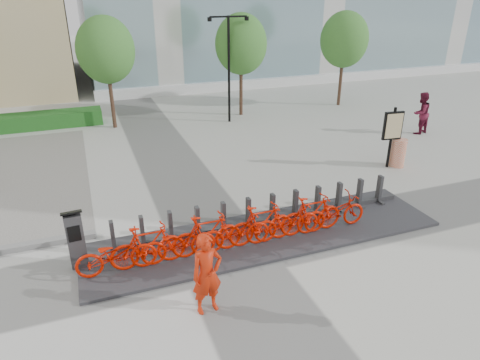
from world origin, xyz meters
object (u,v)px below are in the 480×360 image
object	(u,v)px
pedestrian	(421,113)
worker_red	(207,274)
construction_barrel	(398,153)
map_sign	(393,128)
bike_0	(116,254)
kiosk	(76,239)

from	to	relation	value
pedestrian	worker_red	bearing A→B (deg)	18.44
construction_barrel	map_sign	size ratio (longest dim) A/B	0.46
pedestrian	bike_0	bearing A→B (deg)	9.29
pedestrian	construction_barrel	distance (m)	4.67
map_sign	kiosk	bearing A→B (deg)	-160.08
construction_barrel	pedestrian	bearing A→B (deg)	39.33
bike_0	pedestrian	xyz separation A→B (m)	(14.11, 6.17, 0.39)
bike_0	kiosk	size ratio (longest dim) A/B	1.23
kiosk	construction_barrel	distance (m)	11.65
kiosk	construction_barrel	world-z (taller)	kiosk
pedestrian	map_sign	distance (m)	4.94
pedestrian	construction_barrel	bearing A→B (deg)	25.02
bike_0	kiosk	distance (m)	1.04
map_sign	bike_0	bearing A→B (deg)	-155.94
worker_red	map_sign	xyz separation A→B (m)	(8.53, 5.15, 0.61)
bike_0	worker_red	world-z (taller)	worker_red
worker_red	map_sign	bearing A→B (deg)	22.85
worker_red	pedestrian	size ratio (longest dim) A/B	0.93
construction_barrel	map_sign	bearing A→B (deg)	172.09
bike_0	kiosk	world-z (taller)	kiosk
worker_red	map_sign	world-z (taller)	map_sign
construction_barrel	kiosk	bearing A→B (deg)	-166.95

